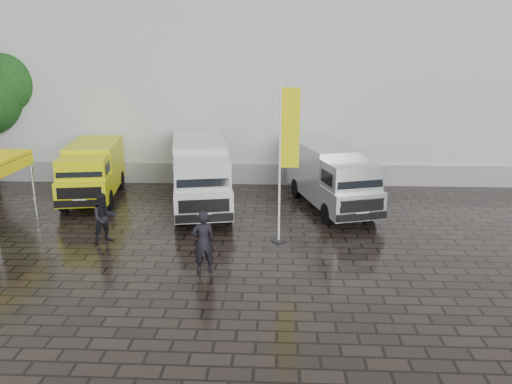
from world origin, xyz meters
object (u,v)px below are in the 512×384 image
(wheelie_bin, at_px, (360,177))
(person_front, at_px, (203,242))
(van_yellow, at_px, (93,172))
(van_white, at_px, (201,176))
(van_silver, at_px, (331,178))
(person_tent, at_px, (104,218))
(flagpole, at_px, (285,154))

(wheelie_bin, xyz_separation_m, person_front, (-6.00, -9.43, 0.40))
(van_yellow, xyz_separation_m, van_white, (4.88, -1.03, 0.17))
(van_silver, bearing_deg, van_yellow, 159.14)
(wheelie_bin, distance_m, person_tent, 12.10)
(van_silver, distance_m, wheelie_bin, 3.57)
(van_yellow, xyz_separation_m, person_tent, (2.18, -4.93, -0.34))
(wheelie_bin, relative_size, person_front, 0.57)
(flagpole, distance_m, person_front, 4.08)
(wheelie_bin, xyz_separation_m, person_tent, (-9.71, -7.22, 0.32))
(van_silver, bearing_deg, flagpole, -133.32)
(van_white, xyz_separation_m, person_tent, (-2.69, -3.90, -0.51))
(van_silver, xyz_separation_m, wheelie_bin, (1.68, 3.06, -0.73))
(flagpole, distance_m, wheelie_bin, 8.17)
(person_tent, bearing_deg, van_silver, -8.04)
(van_silver, relative_size, person_tent, 3.43)
(van_white, bearing_deg, person_tent, -135.47)
(van_yellow, xyz_separation_m, wheelie_bin, (11.89, 2.29, -0.65))
(van_white, relative_size, wheelie_bin, 5.86)
(flagpole, height_order, wheelie_bin, flagpole)
(flagpole, bearing_deg, van_yellow, 150.95)
(van_white, xyz_separation_m, van_silver, (5.33, 0.25, -0.09))
(van_white, bearing_deg, flagpole, -57.25)
(van_silver, bearing_deg, person_tent, -169.16)
(van_yellow, relative_size, person_front, 2.74)
(person_front, height_order, person_tent, person_front)
(flagpole, distance_m, person_tent, 6.49)
(van_yellow, distance_m, van_silver, 10.24)
(van_yellow, bearing_deg, person_front, -59.51)
(wheelie_bin, height_order, person_tent, person_tent)
(wheelie_bin, bearing_deg, person_front, -127.54)
(person_front, bearing_deg, wheelie_bin, -143.07)
(flagpole, relative_size, wheelie_bin, 5.03)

